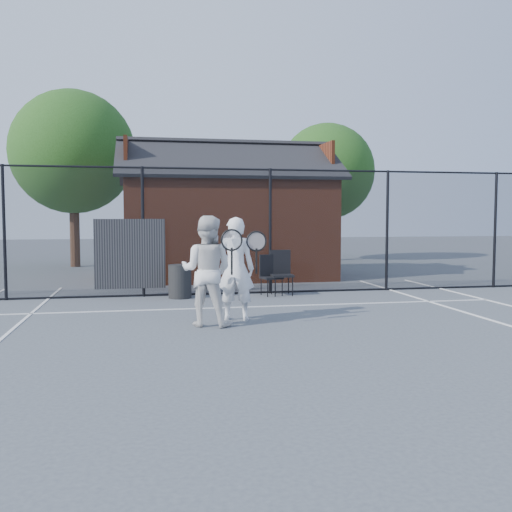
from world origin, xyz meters
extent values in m
plane|color=#464A50|center=(0.00, 0.00, 0.00)|extent=(80.00, 80.00, 0.00)
cube|color=silver|center=(0.00, 3.00, 0.01)|extent=(11.00, 0.06, 0.01)
cube|color=silver|center=(0.00, 2.85, 0.01)|extent=(0.06, 0.30, 0.01)
cylinder|color=black|center=(-5.00, 5.00, 1.50)|extent=(0.07, 0.07, 3.00)
cylinder|color=black|center=(-2.00, 5.00, 1.50)|extent=(0.07, 0.07, 3.00)
cylinder|color=black|center=(1.00, 5.00, 1.50)|extent=(0.07, 0.07, 3.00)
cylinder|color=black|center=(4.00, 5.00, 1.50)|extent=(0.07, 0.07, 3.00)
cylinder|color=black|center=(7.00, 5.00, 1.50)|extent=(0.07, 0.07, 3.00)
cylinder|color=black|center=(0.00, 5.00, 2.97)|extent=(22.00, 0.04, 0.04)
cylinder|color=black|center=(0.00, 5.00, 0.03)|extent=(22.00, 0.04, 0.04)
cube|color=black|center=(0.00, 5.00, 1.50)|extent=(22.00, 3.00, 0.01)
cube|color=black|center=(-2.30, 4.98, 1.00)|extent=(1.60, 0.04, 1.60)
cube|color=brown|center=(0.50, 9.00, 1.50)|extent=(6.00, 4.00, 3.00)
cube|color=black|center=(0.50, 8.00, 3.53)|extent=(6.50, 2.36, 1.32)
cube|color=black|center=(0.50, 10.00, 3.53)|extent=(6.50, 2.36, 1.32)
cube|color=brown|center=(-2.45, 9.00, 3.53)|extent=(0.10, 2.80, 1.06)
cube|color=brown|center=(3.45, 9.00, 3.53)|extent=(0.10, 2.80, 1.06)
cylinder|color=#372416|center=(-4.50, 13.50, 1.26)|extent=(0.36, 0.36, 2.52)
sphere|color=#1C4112|center=(-4.50, 13.50, 4.20)|extent=(4.48, 4.48, 4.48)
cylinder|color=#372416|center=(5.50, 14.50, 1.12)|extent=(0.36, 0.36, 2.23)
sphere|color=#1C4112|center=(5.50, 14.50, 3.72)|extent=(3.97, 3.97, 3.97)
imported|color=white|center=(-0.37, 1.66, 0.92)|extent=(0.77, 0.61, 1.85)
torus|color=black|center=(-0.06, 1.29, 1.43)|extent=(0.36, 0.03, 0.36)
cylinder|color=black|center=(-0.06, 1.29, 1.08)|extent=(0.03, 0.03, 0.44)
imported|color=silver|center=(-0.93, 1.22, 0.94)|extent=(1.11, 1.00, 1.87)
torus|color=black|center=(-0.56, 0.85, 1.47)|extent=(0.37, 0.03, 0.37)
cylinder|color=black|center=(-0.56, 0.85, 1.12)|extent=(0.03, 0.03, 0.45)
cube|color=black|center=(1.20, 4.60, 0.52)|extent=(0.51, 0.53, 1.04)
cube|color=black|center=(0.95, 4.60, 0.47)|extent=(0.54, 0.55, 0.93)
cylinder|color=#272727|center=(-1.19, 4.60, 0.38)|extent=(0.61, 0.61, 0.76)
camera|label=1|loc=(-1.95, -8.38, 1.86)|focal=40.00mm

